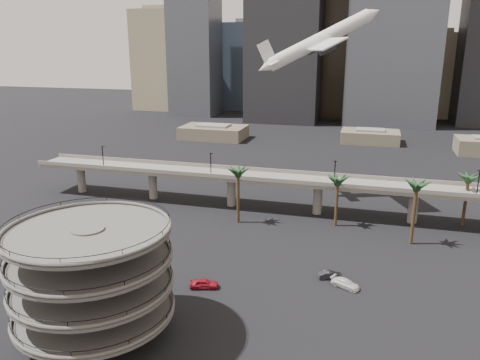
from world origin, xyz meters
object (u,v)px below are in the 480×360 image
(parking_ramp, at_px, (92,272))
(overpass, at_px, (274,181))
(car_a, at_px, (204,284))
(car_b, at_px, (330,275))
(car_c, at_px, (345,283))
(airborne_jet, at_px, (319,41))

(parking_ramp, height_order, overpass, parking_ramp)
(parking_ramp, relative_size, car_a, 4.54)
(car_b, relative_size, car_c, 0.84)
(car_a, relative_size, car_c, 0.97)
(airborne_jet, bearing_deg, overpass, -139.84)
(car_a, bearing_deg, car_b, -81.81)
(parking_ramp, bearing_deg, car_b, 40.62)
(airborne_jet, bearing_deg, car_c, -99.80)
(overpass, distance_m, car_b, 37.86)
(overpass, xyz_separation_m, airborne_jet, (7.76, 15.56, 33.44))
(car_b, bearing_deg, car_a, 95.63)
(overpass, relative_size, airborne_jet, 4.17)
(car_b, bearing_deg, airborne_jet, -7.77)
(airborne_jet, bearing_deg, parking_ramp, -128.88)
(car_b, xyz_separation_m, car_c, (2.76, -2.44, 0.03))
(overpass, xyz_separation_m, car_b, (17.27, -33.03, -6.64))
(airborne_jet, height_order, car_a, airborne_jet)
(airborne_jet, relative_size, car_c, 6.20)
(parking_ramp, bearing_deg, airborne_jet, 74.44)
(car_c, bearing_deg, car_a, 131.87)
(airborne_jet, distance_m, car_c, 66.02)
(car_b, height_order, car_c, car_c)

